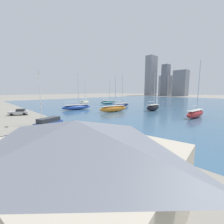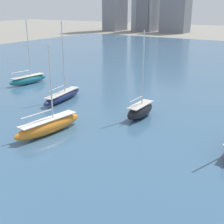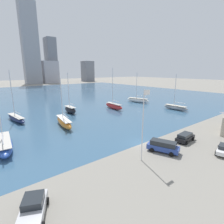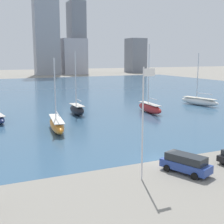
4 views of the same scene
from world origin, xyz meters
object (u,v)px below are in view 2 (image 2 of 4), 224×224
object	(u,v)px
sailboat_orange	(49,126)
sailboat_teal	(28,79)
sailboat_navy	(63,96)
sailboat_black	(140,110)

from	to	relation	value
sailboat_orange	sailboat_teal	xyz separation A→B (m)	(-21.95, 17.24, -0.10)
sailboat_navy	sailboat_teal	bearing A→B (deg)	151.16
sailboat_navy	sailboat_teal	distance (m)	14.90
sailboat_orange	sailboat_teal	distance (m)	27.92
sailboat_orange	sailboat_navy	bearing A→B (deg)	131.85
sailboat_orange	sailboat_teal	bearing A→B (deg)	149.67
sailboat_black	sailboat_navy	distance (m)	15.09
sailboat_black	sailboat_teal	xyz separation A→B (m)	(-28.99, 5.70, -0.15)
sailboat_navy	sailboat_teal	xyz separation A→B (m)	(-13.91, 5.34, 0.11)
sailboat_navy	sailboat_teal	world-z (taller)	sailboat_navy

